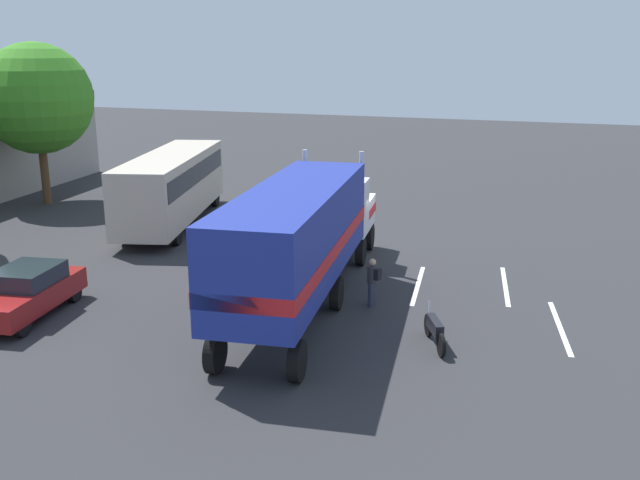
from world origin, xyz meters
The scene contains 10 objects.
ground_plane centered at (0.00, 0.00, 0.00)m, with size 120.00×120.00×0.00m, color #2D2D30.
lane_stripe_near centered at (-3.10, -3.50, 0.01)m, with size 4.40×0.16×0.01m, color silver.
lane_stripe_mid centered at (-2.07, -6.45, 0.01)m, with size 4.40×0.16×0.01m, color silver.
lane_stripe_far centered at (-5.45, -8.46, 0.01)m, with size 4.40×0.16×0.01m, color silver.
semi_truck centered at (-6.43, -0.44, 2.52)m, with size 14.37×4.77×4.50m.
person_bystander centered at (-5.73, -2.57, 0.89)m, with size 0.36×0.47×1.63m.
parked_bus centered at (1.68, 9.67, 2.07)m, with size 11.27×5.62×3.40m.
parked_car centered at (-10.44, 7.40, 0.81)m, with size 4.66×2.58×1.57m.
motorcycle centered at (-8.15, -5.14, 0.48)m, with size 1.94×1.02×1.12m.
tree_right centered at (3.29, 18.80, 5.68)m, with size 5.88×5.88×8.63m.
Camera 1 is at (-26.57, -8.65, 8.17)m, focal length 39.15 mm.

